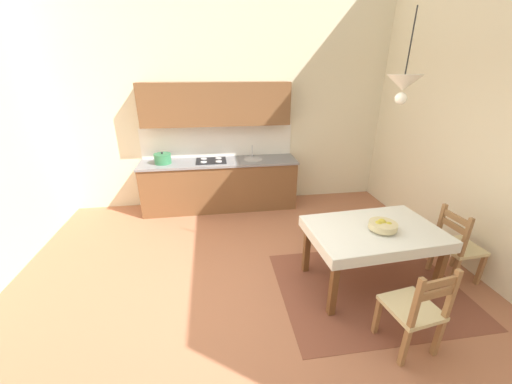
{
  "coord_description": "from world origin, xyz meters",
  "views": [
    {
      "loc": [
        -0.31,
        -2.6,
        2.4
      ],
      "look_at": [
        0.14,
        0.46,
        1.11
      ],
      "focal_mm": 20.79,
      "sensor_mm": 36.0,
      "label": 1
    }
  ],
  "objects_px": {
    "kitchen_cabinetry": "(219,163)",
    "pendant_lamp": "(404,84)",
    "fruit_bowl": "(383,225)",
    "dining_chair_window_side": "(457,247)",
    "dining_table": "(373,238)",
    "dining_chair_camera_side": "(415,310)"
  },
  "relations": [
    {
      "from": "dining_chair_camera_side",
      "to": "dining_chair_window_side",
      "type": "xyz_separation_m",
      "value": [
        1.14,
        0.85,
        0.0
      ]
    },
    {
      "from": "kitchen_cabinetry",
      "to": "dining_chair_camera_side",
      "type": "bearing_deg",
      "value": -64.43
    },
    {
      "from": "dining_table",
      "to": "dining_chair_window_side",
      "type": "height_order",
      "value": "dining_chair_window_side"
    },
    {
      "from": "dining_chair_camera_side",
      "to": "dining_chair_window_side",
      "type": "relative_size",
      "value": 1.0
    },
    {
      "from": "dining_table",
      "to": "pendant_lamp",
      "type": "relative_size",
      "value": 1.86
    },
    {
      "from": "dining_table",
      "to": "dining_chair_window_side",
      "type": "bearing_deg",
      "value": -2.9
    },
    {
      "from": "fruit_bowl",
      "to": "kitchen_cabinetry",
      "type": "bearing_deg",
      "value": 124.47
    },
    {
      "from": "kitchen_cabinetry",
      "to": "pendant_lamp",
      "type": "xyz_separation_m",
      "value": [
        1.68,
        -2.45,
        1.42
      ]
    },
    {
      "from": "dining_chair_camera_side",
      "to": "fruit_bowl",
      "type": "bearing_deg",
      "value": 82.24
    },
    {
      "from": "dining_table",
      "to": "dining_chair_window_side",
      "type": "relative_size",
      "value": 1.61
    },
    {
      "from": "fruit_bowl",
      "to": "dining_chair_window_side",
      "type": "bearing_deg",
      "value": 0.15
    },
    {
      "from": "dining_table",
      "to": "dining_chair_window_side",
      "type": "distance_m",
      "value": 1.09
    },
    {
      "from": "dining_table",
      "to": "fruit_bowl",
      "type": "distance_m",
      "value": 0.2
    },
    {
      "from": "dining_table",
      "to": "fruit_bowl",
      "type": "relative_size",
      "value": 5.0
    },
    {
      "from": "dining_chair_camera_side",
      "to": "dining_chair_window_side",
      "type": "height_order",
      "value": "same"
    },
    {
      "from": "kitchen_cabinetry",
      "to": "dining_chair_window_side",
      "type": "bearing_deg",
      "value": -42.34
    },
    {
      "from": "kitchen_cabinetry",
      "to": "pendant_lamp",
      "type": "bearing_deg",
      "value": -55.49
    },
    {
      "from": "dining_table",
      "to": "dining_chair_camera_side",
      "type": "height_order",
      "value": "dining_chair_camera_side"
    },
    {
      "from": "dining_chair_window_side",
      "to": "fruit_bowl",
      "type": "distance_m",
      "value": 1.09
    },
    {
      "from": "fruit_bowl",
      "to": "dining_table",
      "type": "bearing_deg",
      "value": 134.72
    },
    {
      "from": "kitchen_cabinetry",
      "to": "fruit_bowl",
      "type": "relative_size",
      "value": 9.15
    },
    {
      "from": "dining_chair_window_side",
      "to": "fruit_bowl",
      "type": "relative_size",
      "value": 3.1
    }
  ]
}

